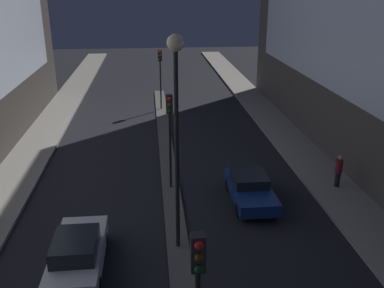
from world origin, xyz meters
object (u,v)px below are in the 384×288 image
object	(u,v)px
traffic_light_far	(160,66)
traffic_light_mid	(170,121)
car_right_lane	(250,188)
traffic_light_near	(198,286)
pedestrian_on_right_sidewalk	(339,170)
car_left_lane	(78,253)
street_lamp	(176,100)

from	to	relation	value
traffic_light_far	traffic_light_mid	bearing A→B (deg)	-90.00
car_right_lane	traffic_light_near	bearing A→B (deg)	-109.78
traffic_light_far	car_right_lane	bearing A→B (deg)	-77.13
traffic_light_far	pedestrian_on_right_sidewalk	bearing A→B (deg)	-61.33
car_left_lane	street_lamp	bearing A→B (deg)	16.36
traffic_light_far	street_lamp	bearing A→B (deg)	-90.00
car_left_lane	car_right_lane	distance (m)	8.69
traffic_light_mid	traffic_light_far	distance (m)	14.47
street_lamp	traffic_light_far	bearing A→B (deg)	90.00
traffic_light_mid	pedestrian_on_right_sidewalk	bearing A→B (deg)	-5.82
traffic_light_mid	car_right_lane	xyz separation A→B (m)	(3.69, -1.67, -2.94)
traffic_light_mid	street_lamp	world-z (taller)	street_lamp
traffic_light_far	street_lamp	world-z (taller)	street_lamp
traffic_light_near	pedestrian_on_right_sidewalk	xyz separation A→B (m)	(8.38, 11.07, -2.58)
street_lamp	pedestrian_on_right_sidewalk	world-z (taller)	street_lamp
traffic_light_far	traffic_light_near	bearing A→B (deg)	-90.00
traffic_light_mid	pedestrian_on_right_sidewalk	size ratio (longest dim) A/B	2.87
traffic_light_mid	car_right_lane	bearing A→B (deg)	-24.33
pedestrian_on_right_sidewalk	street_lamp	bearing A→B (deg)	-152.67
traffic_light_near	car_right_lane	xyz separation A→B (m)	(3.69, 10.25, -2.94)
car_right_lane	street_lamp	bearing A→B (deg)	-136.35
traffic_light_far	car_left_lane	distance (m)	21.26
traffic_light_mid	car_left_lane	world-z (taller)	traffic_light_mid
traffic_light_mid	car_left_lane	distance (m)	7.81
traffic_light_far	car_left_lane	world-z (taller)	traffic_light_far
street_lamp	car_left_lane	bearing A→B (deg)	-163.64
pedestrian_on_right_sidewalk	traffic_light_near	bearing A→B (deg)	-127.13
car_right_lane	pedestrian_on_right_sidewalk	bearing A→B (deg)	9.83
traffic_light_far	car_right_lane	distance (m)	16.81
car_right_lane	traffic_light_mid	bearing A→B (deg)	155.67
traffic_light_mid	car_left_lane	bearing A→B (deg)	-120.47
car_right_lane	pedestrian_on_right_sidewalk	world-z (taller)	pedestrian_on_right_sidewalk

